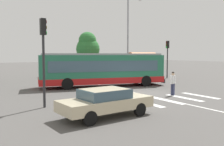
% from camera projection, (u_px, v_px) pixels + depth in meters
% --- Properties ---
extents(ground_plane, '(160.00, 160.00, 0.00)m').
position_uv_depth(ground_plane, '(143.00, 93.00, 18.79)').
color(ground_plane, '#514F4C').
extents(city_transit_bus, '(11.82, 5.24, 3.06)m').
position_uv_depth(city_transit_bus, '(103.00, 69.00, 22.64)').
color(city_transit_bus, black).
rests_on(city_transit_bus, ground_plane).
extents(pedestrian_crossing_street, '(0.56, 0.36, 1.72)m').
position_uv_depth(pedestrian_crossing_street, '(173.00, 82.00, 17.76)').
color(pedestrian_crossing_street, '#333856').
rests_on(pedestrian_crossing_street, ground_plane).
extents(foreground_sedan, '(4.63, 2.17, 1.35)m').
position_uv_depth(foreground_sedan, '(106.00, 101.00, 11.61)').
color(foreground_sedan, black).
rests_on(foreground_sedan, ground_plane).
extents(parked_car_silver, '(2.16, 4.63, 1.35)m').
position_uv_depth(parked_car_silver, '(54.00, 72.00, 30.48)').
color(parked_car_silver, black).
rests_on(parked_car_silver, ground_plane).
extents(parked_car_blue, '(2.03, 4.58, 1.35)m').
position_uv_depth(parked_car_blue, '(74.00, 71.00, 31.62)').
color(parked_car_blue, black).
rests_on(parked_car_blue, ground_plane).
extents(parked_car_red, '(1.90, 4.51, 1.35)m').
position_uv_depth(parked_car_red, '(92.00, 70.00, 33.72)').
color(parked_car_red, black).
rests_on(parked_car_red, ground_plane).
extents(traffic_light_near_corner, '(0.33, 0.32, 4.93)m').
position_uv_depth(traffic_light_near_corner, '(43.00, 48.00, 13.51)').
color(traffic_light_near_corner, '#28282B').
rests_on(traffic_light_near_corner, ground_plane).
extents(traffic_light_far_corner, '(0.33, 0.32, 4.63)m').
position_uv_depth(traffic_light_far_corner, '(167.00, 53.00, 30.39)').
color(traffic_light_far_corner, '#28282B').
rests_on(traffic_light_far_corner, ground_plane).
extents(bus_stop_shelter, '(4.16, 1.54, 3.25)m').
position_uv_depth(bus_stop_shelter, '(142.00, 58.00, 33.51)').
color(bus_stop_shelter, '#28282B').
rests_on(bus_stop_shelter, ground_plane).
extents(twin_arm_street_lamp, '(4.37, 0.32, 10.38)m').
position_uv_depth(twin_arm_street_lamp, '(128.00, 29.00, 31.45)').
color(twin_arm_street_lamp, '#939399').
rests_on(twin_arm_street_lamp, ground_plane).
extents(background_tree_right, '(3.42, 3.42, 6.22)m').
position_uv_depth(background_tree_right, '(88.00, 47.00, 35.66)').
color(background_tree_right, brown).
rests_on(background_tree_right, ground_plane).
extents(crosswalk_painted_stripes, '(7.15, 3.18, 0.01)m').
position_uv_depth(crosswalk_painted_stripes, '(166.00, 100.00, 15.92)').
color(crosswalk_painted_stripes, silver).
rests_on(crosswalk_painted_stripes, ground_plane).
extents(lane_center_line, '(0.16, 24.00, 0.01)m').
position_uv_depth(lane_center_line, '(124.00, 90.00, 20.31)').
color(lane_center_line, silver).
rests_on(lane_center_line, ground_plane).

